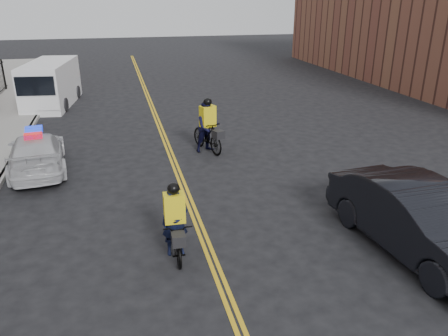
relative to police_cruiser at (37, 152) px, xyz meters
The scene contains 9 objects.
ground 7.74m from the police_cruiser, 50.79° to the right, with size 120.00×120.00×0.00m, color black.
center_line_left 5.25m from the police_cruiser, 22.96° to the left, with size 0.10×60.00×0.01m, color gold.
center_line_right 5.39m from the police_cruiser, 22.29° to the left, with size 0.10×60.00×0.01m, color gold.
curb 2.40m from the police_cruiser, 119.08° to the left, with size 0.20×60.00×0.15m, color #989590.
police_cruiser is the anchor object (origin of this frame).
dark_sedan 12.69m from the police_cruiser, 39.26° to the right, with size 1.86×5.34×1.76m, color black.
cargo_van 10.54m from the police_cruiser, 93.56° to the left, with size 2.87×6.08×2.45m.
cyclist_near 7.85m from the police_cruiser, 58.74° to the right, with size 0.72×1.95×1.90m.
cyclist_far 6.45m from the police_cruiser, ahead, with size 1.29×2.27×2.21m.
Camera 1 is at (-1.89, -10.02, 5.95)m, focal length 35.00 mm.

